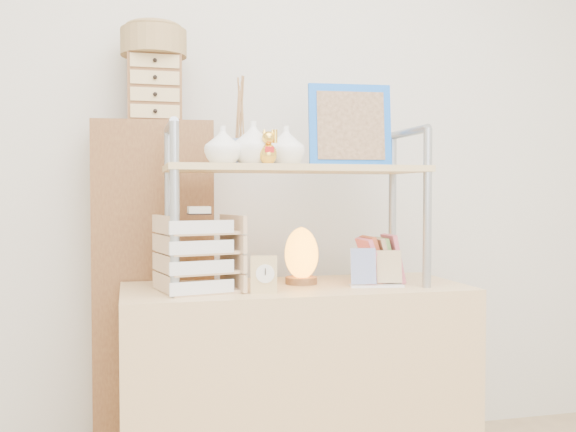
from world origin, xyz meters
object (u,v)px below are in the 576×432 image
at_px(desk, 296,391).
at_px(letter_tray, 199,258).
at_px(cabinet, 155,296).
at_px(salt_lamp, 301,255).

bearing_deg(desk, letter_tray, -170.79).
xyz_separation_m(cabinet, letter_tray, (0.12, -0.43, 0.19)).
bearing_deg(cabinet, salt_lamp, -28.06).
bearing_deg(letter_tray, desk, 9.21).
distance_m(cabinet, letter_tray, 0.48).
distance_m(desk, cabinet, 0.67).
bearing_deg(letter_tray, cabinet, 106.35).
relative_size(desk, salt_lamp, 5.90).
bearing_deg(cabinet, desk, -32.99).
height_order(desk, salt_lamp, salt_lamp).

